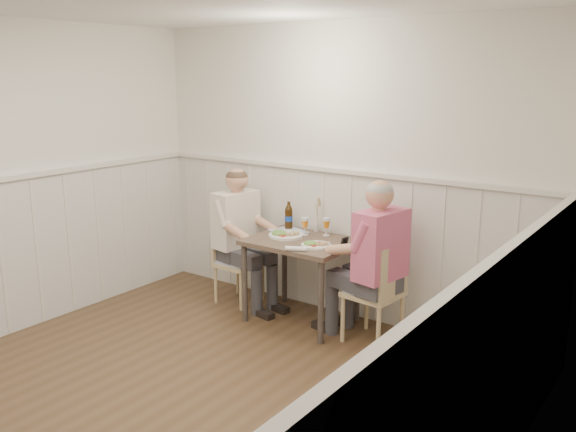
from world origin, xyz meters
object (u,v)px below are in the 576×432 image
Objects in this scene: beer_bottle at (289,217)px; grass_vase at (317,216)px; diner_cream at (239,246)px; chair_left at (235,258)px; chair_right at (379,289)px; dining_table at (301,251)px; man_in_pink at (375,276)px.

grass_vase is (0.26, 0.07, 0.04)m from beer_bottle.
diner_cream is 5.13× the size of beer_bottle.
chair_left is 0.93m from grass_vase.
diner_cream is at bearing 178.02° from chair_right.
chair_right is 1.08× the size of chair_left.
chair_left is at bearing 177.16° from dining_table.
chair_right is (0.77, -0.02, -0.18)m from dining_table.
diner_cream reaches higher than grass_vase.
beer_bottle is at bearing 141.69° from dining_table.
chair_left is 3.06× the size of beer_bottle.
chair_right reaches higher than dining_table.
beer_bottle is (0.49, 0.20, 0.44)m from chair_left.
beer_bottle is (-1.08, 0.26, 0.40)m from chair_right.
chair_right is at bearing -21.79° from grass_vase.
grass_vase reaches higher than beer_bottle.
grass_vase is (0.70, 0.27, 0.35)m from diner_cream.
diner_cream is (0.05, -0.00, 0.13)m from chair_left.
grass_vase is at bearing 21.44° from diner_cream.
diner_cream is at bearing 176.76° from man_in_pink.
diner_cream is 3.96× the size of grass_vase.
chair_left reaches higher than dining_table.
dining_table is 0.75m from man_in_pink.
man_in_pink reaches higher than grass_vase.
chair_right is 3.31× the size of beer_bottle.
diner_cream reaches higher than chair_left.
grass_vase reaches higher than chair_left.
diner_cream is at bearing 177.17° from dining_table.
dining_table is 0.65× the size of man_in_pink.
man_in_pink is 1.14m from beer_bottle.
man_in_pink is at bearing -118.49° from chair_right.
dining_table is at bearing 176.34° from man_in_pink.
beer_bottle is at bearing 22.80° from chair_left.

